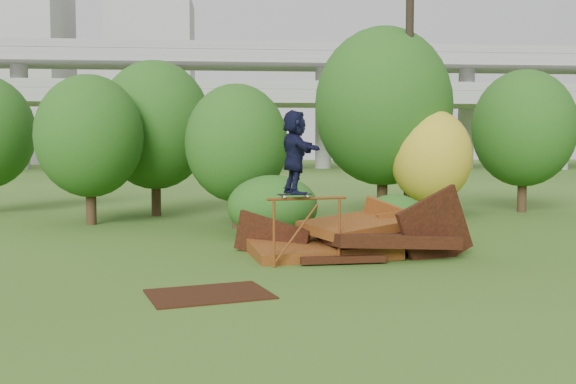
{
  "coord_description": "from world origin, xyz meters",
  "views": [
    {
      "loc": [
        -2.02,
        -12.27,
        2.6
      ],
      "look_at": [
        -0.8,
        2.0,
        1.6
      ],
      "focal_mm": 40.0,
      "sensor_mm": 36.0,
      "label": 1
    }
  ],
  "objects": [
    {
      "name": "scrap_pile",
      "position": [
        0.83,
        2.77,
        0.38
      ],
      "size": [
        5.78,
        3.07,
        2.15
      ],
      "color": "#421D0B",
      "rests_on": "ground"
    },
    {
      "name": "skater",
      "position": [
        -0.7,
        1.5,
        2.5
      ],
      "size": [
        0.95,
        1.76,
        1.81
      ],
      "primitive_type": "imported",
      "rotation": [
        0.0,
        0.0,
        1.83
      ],
      "color": "black",
      "rests_on": "skateboard"
    },
    {
      "name": "freeway_overpass",
      "position": [
        0.0,
        62.92,
        10.32
      ],
      "size": [
        160.0,
        15.0,
        13.7
      ],
      "color": "gray",
      "rests_on": "ground"
    },
    {
      "name": "tree_1",
      "position": [
        -4.94,
        12.3,
        3.43
      ],
      "size": [
        4.21,
        4.21,
        5.86
      ],
      "color": "black",
      "rests_on": "ground"
    },
    {
      "name": "tree_3",
      "position": [
        3.47,
        10.98,
        4.09
      ],
      "size": [
        5.04,
        5.04,
        6.99
      ],
      "color": "black",
      "rests_on": "ground"
    },
    {
      "name": "tree_2",
      "position": [
        -1.91,
        8.26,
        2.73
      ],
      "size": [
        3.28,
        3.28,
        4.62
      ],
      "color": "black",
      "rests_on": "ground"
    },
    {
      "name": "shrub_right",
      "position": [
        2.5,
        5.37,
        0.64
      ],
      "size": [
        1.8,
        1.65,
        1.28
      ],
      "primitive_type": "ellipsoid",
      "color": "#144913",
      "rests_on": "ground"
    },
    {
      "name": "tree_5",
      "position": [
        9.53,
        12.47,
        3.35
      ],
      "size": [
        4.05,
        4.05,
        5.69
      ],
      "color": "black",
      "rests_on": "ground"
    },
    {
      "name": "ground",
      "position": [
        0.0,
        0.0,
        0.0
      ],
      "size": [
        240.0,
        240.0,
        0.0
      ],
      "primitive_type": "plane",
      "color": "#2D5116",
      "rests_on": "ground"
    },
    {
      "name": "flat_plate",
      "position": [
        -2.46,
        -1.05,
        0.01
      ],
      "size": [
        2.42,
        2.02,
        0.03
      ],
      "primitive_type": "cube",
      "rotation": [
        0.0,
        0.0,
        0.29
      ],
      "color": "black",
      "rests_on": "ground"
    },
    {
      "name": "tree_4",
      "position": [
        4.81,
        9.46,
        2.27
      ],
      "size": [
        2.83,
        2.83,
        3.91
      ],
      "color": "black",
      "rests_on": "ground"
    },
    {
      "name": "skateboard",
      "position": [
        -0.7,
        1.5,
        1.58
      ],
      "size": [
        0.75,
        0.34,
        0.08
      ],
      "rotation": [
        0.0,
        0.0,
        0.21
      ],
      "color": "black",
      "rests_on": "grind_rail"
    },
    {
      "name": "shrub_left",
      "position": [
        -0.9,
        6.02,
        0.9
      ],
      "size": [
        2.61,
        2.41,
        1.81
      ],
      "primitive_type": "ellipsoid",
      "color": "#144913",
      "rests_on": "ground"
    },
    {
      "name": "building_right",
      "position": [
        -16.0,
        102.0,
        14.0
      ],
      "size": [
        14.0,
        14.0,
        28.0
      ],
      "primitive_type": "cube",
      "color": "#9E9E99",
      "rests_on": "ground"
    },
    {
      "name": "tree_0",
      "position": [
        -6.79,
        9.67,
        2.97
      ],
      "size": [
        3.56,
        3.56,
        5.03
      ],
      "color": "black",
      "rests_on": "ground"
    },
    {
      "name": "building_left",
      "position": [
        -38.0,
        95.0,
        17.5
      ],
      "size": [
        18.0,
        16.0,
        35.0
      ],
      "primitive_type": "cube",
      "color": "#9E9E99",
      "rests_on": "ground"
    },
    {
      "name": "utility_pole",
      "position": [
        4.08,
        9.74,
        4.79
      ],
      "size": [
        1.4,
        0.28,
        9.42
      ],
      "color": "black",
      "rests_on": "ground"
    },
    {
      "name": "grind_rail",
      "position": [
        -0.42,
        1.56,
        1.05
      ],
      "size": [
        1.78,
        0.44,
        1.52
      ],
      "color": "brown",
      "rests_on": "ground"
    }
  ]
}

